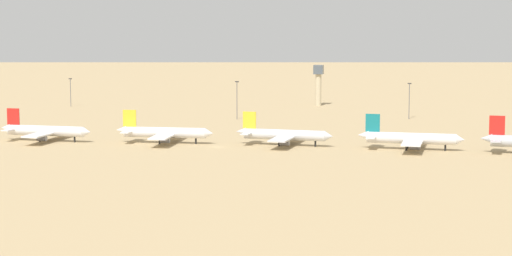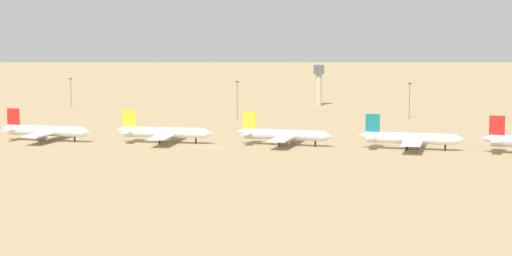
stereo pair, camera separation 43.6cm
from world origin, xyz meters
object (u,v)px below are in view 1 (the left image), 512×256
at_px(parked_jet_yellow_3, 283,135).
at_px(control_tower, 318,81).
at_px(parked_jet_yellow_2, 164,133).
at_px(light_pole_east, 409,98).
at_px(light_pole_west, 237,98).
at_px(parked_jet_teal_4, 410,138).
at_px(parked_jet_red_1, 45,131).
at_px(light_pole_mid, 71,90).

bearing_deg(parked_jet_yellow_3, control_tower, 97.67).
distance_m(parked_jet_yellow_2, light_pole_east, 140.20).
bearing_deg(parked_jet_yellow_3, parked_jet_yellow_2, -171.61).
relative_size(parked_jet_yellow_3, control_tower, 1.71).
bearing_deg(light_pole_west, parked_jet_teal_4, -45.08).
relative_size(parked_jet_red_1, parked_jet_yellow_3, 1.01).
bearing_deg(parked_jet_yellow_3, light_pole_west, 118.27).
bearing_deg(control_tower, parked_jet_yellow_3, -86.38).
bearing_deg(parked_jet_yellow_3, parked_jet_red_1, -171.23).
bearing_deg(parked_jet_yellow_2, control_tower, 74.74).
xyz_separation_m(parked_jet_teal_4, light_pole_east, (-5.81, 105.77, 5.66)).
distance_m(light_pole_west, light_pole_mid, 112.89).
bearing_deg(parked_jet_red_1, light_pole_west, 60.98).
xyz_separation_m(light_pole_mid, light_pole_east, (184.99, -24.77, 1.00)).
bearing_deg(control_tower, parked_jet_red_1, -116.49).
distance_m(parked_jet_yellow_2, parked_jet_teal_4, 95.00).
xyz_separation_m(parked_jet_yellow_2, light_pole_east, (89.16, 108.06, 5.71)).
bearing_deg(light_pole_mid, parked_jet_yellow_3, -42.18).
xyz_separation_m(parked_jet_red_1, parked_jet_teal_4, (142.92, 6.56, 0.08)).
relative_size(parked_jet_yellow_3, light_pole_west, 2.09).
xyz_separation_m(parked_jet_red_1, light_pole_mid, (-47.88, 137.09, 4.74)).
bearing_deg(parked_jet_teal_4, light_pole_west, 136.50).
height_order(parked_jet_red_1, parked_jet_teal_4, parked_jet_teal_4).
bearing_deg(parked_jet_yellow_3, parked_jet_teal_4, 2.54).
relative_size(control_tower, light_pole_east, 1.29).
distance_m(light_pole_mid, light_pole_east, 186.64).
relative_size(parked_jet_yellow_3, light_pole_mid, 2.49).
height_order(parked_jet_yellow_2, control_tower, control_tower).
height_order(parked_jet_teal_4, light_pole_east, light_pole_east).
bearing_deg(light_pole_east, control_tower, 132.53).
height_order(parked_jet_yellow_2, parked_jet_teal_4, parked_jet_teal_4).
distance_m(parked_jet_red_1, light_pole_mid, 145.29).
relative_size(parked_jet_red_1, parked_jet_teal_4, 0.98).
bearing_deg(parked_jet_red_1, control_tower, 65.51).
distance_m(parked_jet_yellow_3, control_tower, 162.39).
xyz_separation_m(parked_jet_yellow_2, light_pole_west, (8.29, 89.21, 6.20)).
xyz_separation_m(parked_jet_teal_4, light_pole_mid, (-190.80, 130.54, 4.66)).
bearing_deg(light_pole_east, light_pole_west, -166.88).
distance_m(parked_jet_red_1, control_tower, 189.75).
height_order(parked_jet_yellow_2, light_pole_mid, light_pole_mid).
bearing_deg(parked_jet_teal_4, light_pole_east, 94.73).
distance_m(parked_jet_red_1, parked_jet_yellow_2, 48.14).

